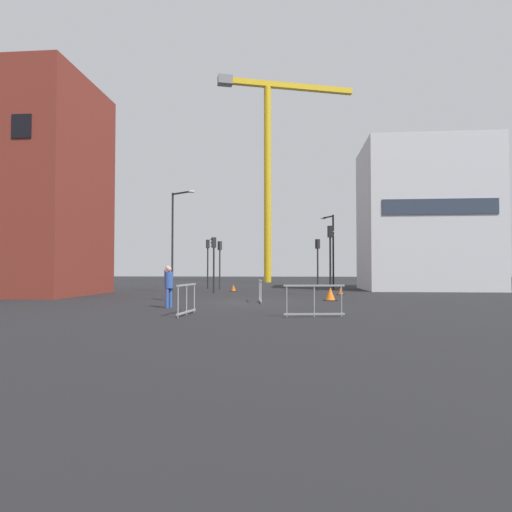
{
  "coord_description": "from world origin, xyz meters",
  "views": [
    {
      "loc": [
        2.23,
        -21.22,
        1.58
      ],
      "look_at": [
        0.0,
        5.19,
        2.41
      ],
      "focal_mm": 30.84,
      "sensor_mm": 36.0,
      "label": 1
    }
  ],
  "objects_px": {
    "traffic_cone_orange": "(340,291)",
    "pedestrian_walking": "(169,284)",
    "traffic_light_median": "(220,257)",
    "traffic_light_corner": "(214,255)",
    "streetlamp_tall": "(175,232)",
    "traffic_cone_striped": "(233,288)",
    "traffic_light_verge": "(208,256)",
    "streetlamp_short": "(332,245)",
    "pedestrian_waiting": "(167,280)",
    "traffic_light_far": "(330,249)",
    "traffic_light_crosswalk": "(318,256)",
    "construction_crane": "(270,149)",
    "traffic_cone_on_verge": "(330,294)"
  },
  "relations": [
    {
      "from": "traffic_light_median",
      "to": "traffic_light_corner",
      "type": "bearing_deg",
      "value": -84.69
    },
    {
      "from": "construction_crane",
      "to": "traffic_light_verge",
      "type": "distance_m",
      "value": 23.78
    },
    {
      "from": "traffic_cone_striped",
      "to": "traffic_cone_orange",
      "type": "height_order",
      "value": "traffic_cone_striped"
    },
    {
      "from": "streetlamp_short",
      "to": "traffic_cone_striped",
      "type": "bearing_deg",
      "value": -157.57
    },
    {
      "from": "traffic_light_corner",
      "to": "traffic_light_crosswalk",
      "type": "xyz_separation_m",
      "value": [
        7.23,
        3.43,
        0.04
      ]
    },
    {
      "from": "traffic_light_crosswalk",
      "to": "pedestrian_waiting",
      "type": "xyz_separation_m",
      "value": [
        -8.36,
        -10.6,
        -1.55
      ]
    },
    {
      "from": "traffic_light_corner",
      "to": "pedestrian_walking",
      "type": "xyz_separation_m",
      "value": [
        0.26,
        -11.7,
        -1.56
      ]
    },
    {
      "from": "construction_crane",
      "to": "traffic_light_crosswalk",
      "type": "xyz_separation_m",
      "value": [
        4.66,
        -22.19,
        -14.24
      ]
    },
    {
      "from": "traffic_light_corner",
      "to": "construction_crane",
      "type": "bearing_deg",
      "value": 84.27
    },
    {
      "from": "traffic_light_verge",
      "to": "pedestrian_walking",
      "type": "distance_m",
      "value": 18.86
    },
    {
      "from": "traffic_light_verge",
      "to": "traffic_cone_orange",
      "type": "bearing_deg",
      "value": -39.69
    },
    {
      "from": "traffic_light_far",
      "to": "traffic_light_median",
      "type": "distance_m",
      "value": 11.6
    },
    {
      "from": "traffic_light_corner",
      "to": "pedestrian_walking",
      "type": "height_order",
      "value": "traffic_light_corner"
    },
    {
      "from": "traffic_light_crosswalk",
      "to": "traffic_cone_on_verge",
      "type": "height_order",
      "value": "traffic_light_crosswalk"
    },
    {
      "from": "pedestrian_waiting",
      "to": "traffic_light_verge",
      "type": "bearing_deg",
      "value": 92.66
    },
    {
      "from": "streetlamp_tall",
      "to": "traffic_light_far",
      "type": "relative_size",
      "value": 1.66
    },
    {
      "from": "streetlamp_tall",
      "to": "traffic_cone_orange",
      "type": "height_order",
      "value": "streetlamp_tall"
    },
    {
      "from": "traffic_light_verge",
      "to": "traffic_cone_striped",
      "type": "xyz_separation_m",
      "value": [
        2.83,
        -4.64,
        -2.52
      ]
    },
    {
      "from": "streetlamp_short",
      "to": "traffic_light_corner",
      "type": "height_order",
      "value": "streetlamp_short"
    },
    {
      "from": "streetlamp_tall",
      "to": "traffic_light_median",
      "type": "distance_m",
      "value": 5.52
    },
    {
      "from": "streetlamp_short",
      "to": "pedestrian_waiting",
      "type": "relative_size",
      "value": 3.29
    },
    {
      "from": "traffic_light_median",
      "to": "pedestrian_walking",
      "type": "bearing_deg",
      "value": -87.43
    },
    {
      "from": "streetlamp_tall",
      "to": "pedestrian_walking",
      "type": "bearing_deg",
      "value": -75.82
    },
    {
      "from": "streetlamp_tall",
      "to": "traffic_light_crosswalk",
      "type": "bearing_deg",
      "value": 14.44
    },
    {
      "from": "construction_crane",
      "to": "pedestrian_waiting",
      "type": "xyz_separation_m",
      "value": [
        -3.69,
        -32.79,
        -15.79
      ]
    },
    {
      "from": "streetlamp_short",
      "to": "traffic_cone_on_verge",
      "type": "height_order",
      "value": "streetlamp_short"
    },
    {
      "from": "traffic_light_crosswalk",
      "to": "construction_crane",
      "type": "bearing_deg",
      "value": 101.87
    },
    {
      "from": "traffic_light_crosswalk",
      "to": "traffic_cone_orange",
      "type": "bearing_deg",
      "value": -76.9
    },
    {
      "from": "streetlamp_short",
      "to": "traffic_light_corner",
      "type": "xyz_separation_m",
      "value": [
        -8.42,
        -5.37,
        -0.99
      ]
    },
    {
      "from": "traffic_light_verge",
      "to": "traffic_cone_striped",
      "type": "distance_m",
      "value": 5.99
    },
    {
      "from": "streetlamp_tall",
      "to": "pedestrian_waiting",
      "type": "xyz_separation_m",
      "value": [
        1.78,
        -7.99,
        -3.19
      ]
    },
    {
      "from": "streetlamp_short",
      "to": "traffic_cone_striped",
      "type": "xyz_separation_m",
      "value": [
        -7.38,
        -3.05,
        -3.31
      ]
    },
    {
      "from": "traffic_light_crosswalk",
      "to": "traffic_light_far",
      "type": "bearing_deg",
      "value": -86.07
    },
    {
      "from": "traffic_cone_orange",
      "to": "pedestrian_walking",
      "type": "bearing_deg",
      "value": -128.41
    },
    {
      "from": "construction_crane",
      "to": "streetlamp_tall",
      "type": "distance_m",
      "value": 28.35
    },
    {
      "from": "traffic_light_corner",
      "to": "traffic_light_far",
      "type": "height_order",
      "value": "traffic_light_far"
    },
    {
      "from": "traffic_light_verge",
      "to": "traffic_light_corner",
      "type": "bearing_deg",
      "value": -75.65
    },
    {
      "from": "traffic_light_median",
      "to": "traffic_cone_striped",
      "type": "height_order",
      "value": "traffic_light_median"
    },
    {
      "from": "traffic_light_verge",
      "to": "traffic_cone_on_verge",
      "type": "relative_size",
      "value": 6.03
    },
    {
      "from": "traffic_light_verge",
      "to": "streetlamp_tall",
      "type": "bearing_deg",
      "value": -100.41
    },
    {
      "from": "pedestrian_walking",
      "to": "streetlamp_tall",
      "type": "bearing_deg",
      "value": 104.18
    },
    {
      "from": "traffic_light_verge",
      "to": "traffic_cone_on_verge",
      "type": "bearing_deg",
      "value": -56.5
    },
    {
      "from": "traffic_light_median",
      "to": "traffic_light_crosswalk",
      "type": "height_order",
      "value": "traffic_light_median"
    },
    {
      "from": "streetlamp_tall",
      "to": "pedestrian_walking",
      "type": "distance_m",
      "value": 13.32
    },
    {
      "from": "construction_crane",
      "to": "traffic_cone_orange",
      "type": "height_order",
      "value": "construction_crane"
    },
    {
      "from": "streetlamp_short",
      "to": "pedestrian_waiting",
      "type": "xyz_separation_m",
      "value": [
        -9.55,
        -12.54,
        -2.5
      ]
    },
    {
      "from": "traffic_light_corner",
      "to": "traffic_light_far",
      "type": "xyz_separation_m",
      "value": [
        7.65,
        -2.7,
        0.28
      ]
    },
    {
      "from": "streetlamp_tall",
      "to": "traffic_cone_orange",
      "type": "distance_m",
      "value": 12.2
    },
    {
      "from": "traffic_cone_striped",
      "to": "traffic_cone_on_verge",
      "type": "height_order",
      "value": "traffic_cone_on_verge"
    },
    {
      "from": "streetlamp_tall",
      "to": "traffic_cone_on_verge",
      "type": "bearing_deg",
      "value": -36.61
    }
  ]
}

